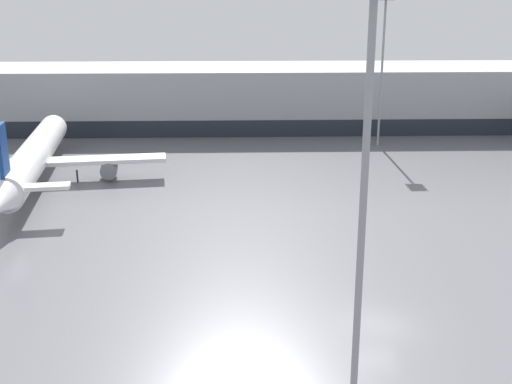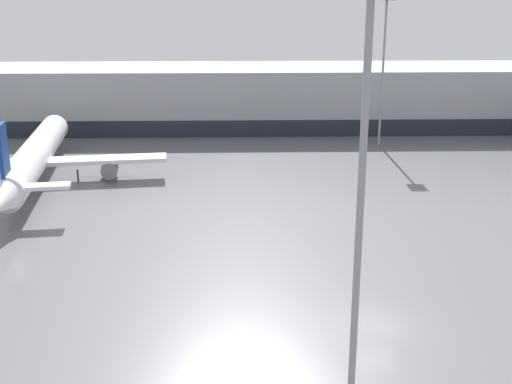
{
  "view_description": "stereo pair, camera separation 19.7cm",
  "coord_description": "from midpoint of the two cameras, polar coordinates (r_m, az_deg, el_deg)",
  "views": [
    {
      "loc": [
        -8.66,
        -34.96,
        19.51
      ],
      "look_at": [
        -7.0,
        18.08,
        3.0
      ],
      "focal_mm": 45.0,
      "sensor_mm": 36.0,
      "label": 1
    },
    {
      "loc": [
        -8.47,
        -34.97,
        19.51
      ],
      "look_at": [
        -7.0,
        18.08,
        3.0
      ],
      "focal_mm": 45.0,
      "sensor_mm": 36.0,
      "label": 2
    }
  ],
  "objects": [
    {
      "name": "ground_plane",
      "position": [
        40.95,
        10.72,
        -11.5
      ],
      "size": [
        320.0,
        320.0,
        0.0
      ],
      "primitive_type": "plane",
      "color": "slate"
    },
    {
      "name": "apron_light_mast_0",
      "position": [
        24.31,
        9.79,
        8.91
      ],
      "size": [
        1.8,
        1.8,
        20.71
      ],
      "color": "gray",
      "rests_on": "ground_plane"
    },
    {
      "name": "apron_light_mast_1",
      "position": [
        85.71,
        11.27,
        14.1
      ],
      "size": [
        1.8,
        1.8,
        19.44
      ],
      "color": "gray",
      "rests_on": "ground_plane"
    },
    {
      "name": "parked_jet_2",
      "position": [
        72.41,
        -19.26,
        2.94
      ],
      "size": [
        28.08,
        38.16,
        8.87
      ],
      "rotation": [
        0.0,
        0.0,
        1.7
      ],
      "color": "white",
      "rests_on": "ground_plane"
    },
    {
      "name": "terminal_building",
      "position": [
        98.42,
        3.35,
        8.48
      ],
      "size": [
        160.0,
        31.45,
        9.0
      ],
      "color": "#9EA0A5",
      "rests_on": "ground_plane"
    }
  ]
}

